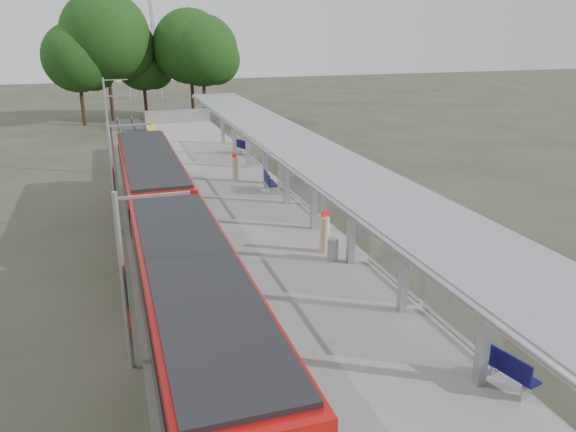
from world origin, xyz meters
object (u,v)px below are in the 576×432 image
object	(u,v)px
train	(167,231)
bench_near	(509,369)
bench_far	(243,146)
bench_mid	(269,182)
info_pillar_near	(325,234)
litter_bin	(333,249)
info_pillar_far	(235,169)

from	to	relation	value
train	bench_near	distance (m)	13.16
train	bench_far	world-z (taller)	train
bench_mid	info_pillar_near	world-z (taller)	info_pillar_near
litter_bin	bench_near	bearing A→B (deg)	-82.70
train	bench_near	size ratio (longest dim) A/B	18.78
bench_mid	info_pillar_far	world-z (taller)	info_pillar_far
bench_far	litter_bin	world-z (taller)	bench_far
bench_near	bench_mid	world-z (taller)	bench_mid
bench_mid	info_pillar_near	distance (m)	8.96
bench_near	litter_bin	distance (m)	8.88
bench_far	litter_bin	xyz separation A→B (m)	(-1.14, -19.51, -0.08)
train	info_pillar_near	bearing A→B (deg)	-13.26
bench_mid	info_pillar_far	bearing A→B (deg)	119.18
bench_near	info_pillar_near	size ratio (longest dim) A/B	0.85
bench_mid	litter_bin	world-z (taller)	bench_mid
info_pillar_near	litter_bin	distance (m)	0.91
train	bench_mid	world-z (taller)	train
train	bench_mid	distance (m)	9.81
train	bench_mid	size ratio (longest dim) A/B	17.51
train	info_pillar_near	size ratio (longest dim) A/B	15.95
train	litter_bin	xyz separation A→B (m)	(5.98, -2.25, -0.62)
bench_near	info_pillar_far	world-z (taller)	info_pillar_far
bench_far	info_pillar_far	distance (m)	7.24
info_pillar_near	litter_bin	size ratio (longest dim) A/B	1.99
bench_far	info_pillar_near	size ratio (longest dim) A/B	0.85
info_pillar_far	train	bearing A→B (deg)	-129.75
bench_near	bench_mid	distance (m)	18.63
info_pillar_far	litter_bin	bearing A→B (deg)	-99.49
info_pillar_near	bench_mid	bearing A→B (deg)	67.24
bench_mid	info_pillar_near	bearing A→B (deg)	-86.65
train	bench_near	world-z (taller)	train
bench_far	litter_bin	size ratio (longest dim) A/B	1.70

